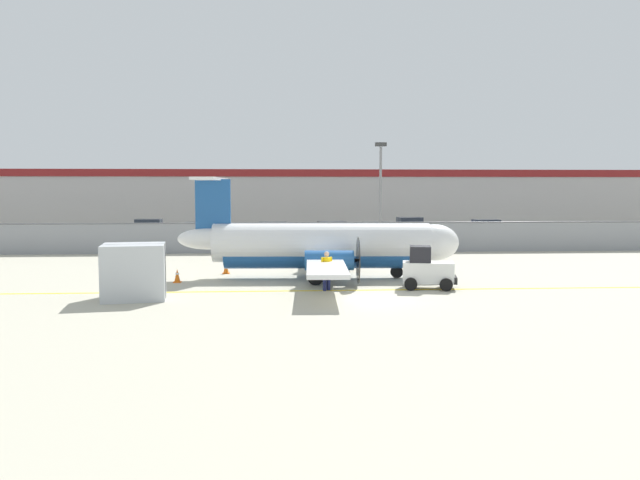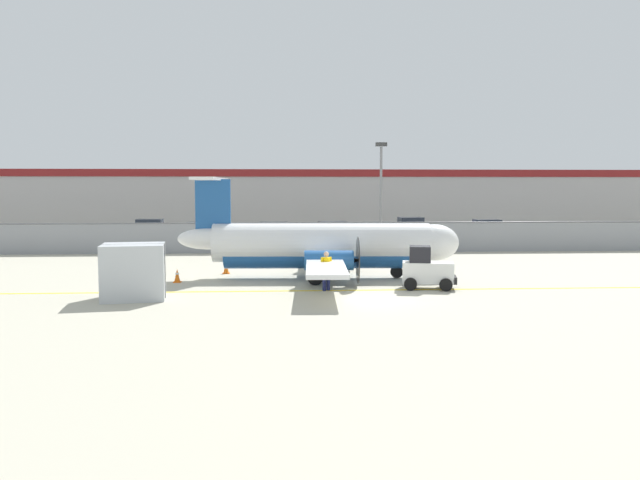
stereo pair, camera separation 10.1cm
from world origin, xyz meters
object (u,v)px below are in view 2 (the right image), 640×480
(apron_light_pole, at_px, (381,190))
(baggage_tug, at_px, (427,269))
(ground_crew_worker, at_px, (326,269))
(traffic_cone_near_right, at_px, (177,276))
(parked_car_1, at_px, (200,232))
(parked_car_3, at_px, (334,231))
(parked_car_2, at_px, (272,232))
(parked_car_0, at_px, (149,228))
(parked_car_5, at_px, (409,226))
(commuter_airplane, at_px, (326,246))
(parked_car_6, at_px, (486,229))
(cargo_container, at_px, (134,272))
(traffic_cone_near_left, at_px, (226,268))
(parked_car_4, at_px, (379,232))

(apron_light_pole, bearing_deg, baggage_tug, -89.54)
(ground_crew_worker, xyz_separation_m, traffic_cone_near_right, (-6.82, 2.80, -0.64))
(baggage_tug, height_order, apron_light_pole, apron_light_pole)
(apron_light_pole, bearing_deg, parked_car_1, 137.97)
(ground_crew_worker, relative_size, parked_car_3, 0.39)
(traffic_cone_near_right, bearing_deg, parked_car_2, 78.95)
(traffic_cone_near_right, relative_size, parked_car_3, 0.15)
(traffic_cone_near_right, height_order, parked_car_1, parked_car_1)
(ground_crew_worker, height_order, traffic_cone_near_right, ground_crew_worker)
(parked_car_0, relative_size, parked_car_5, 0.96)
(parked_car_2, xyz_separation_m, apron_light_pole, (7.02, -11.47, 3.41))
(parked_car_1, bearing_deg, ground_crew_worker, 112.51)
(commuter_airplane, distance_m, parked_car_0, 29.40)
(parked_car_3, bearing_deg, parked_car_5, 35.78)
(apron_light_pole, bearing_deg, parked_car_6, 51.21)
(parked_car_2, xyz_separation_m, parked_car_5, (12.81, 7.65, 0.00))
(ground_crew_worker, relative_size, parked_car_5, 0.39)
(commuter_airplane, xyz_separation_m, traffic_cone_near_right, (-7.08, -0.96, -1.29))
(cargo_container, bearing_deg, parked_car_1, 83.36)
(ground_crew_worker, relative_size, parked_car_0, 0.40)
(traffic_cone_near_right, xyz_separation_m, parked_car_6, (22.71, 24.06, 0.58))
(parked_car_0, xyz_separation_m, apron_light_pole, (18.09, -17.12, 3.41))
(baggage_tug, xyz_separation_m, ground_crew_worker, (-4.43, -0.25, 0.10))
(traffic_cone_near_left, bearing_deg, parked_car_1, 101.49)
(parked_car_0, bearing_deg, baggage_tug, 121.84)
(baggage_tug, bearing_deg, cargo_container, -160.31)
(commuter_airplane, relative_size, parked_car_3, 3.68)
(parked_car_0, relative_size, apron_light_pole, 0.58)
(baggage_tug, relative_size, parked_car_6, 0.59)
(parked_car_1, xyz_separation_m, parked_car_3, (10.91, 0.52, 0.00))
(ground_crew_worker, distance_m, apron_light_pole, 13.63)
(traffic_cone_near_left, relative_size, traffic_cone_near_right, 1.00)
(ground_crew_worker, relative_size, parked_car_6, 0.40)
(traffic_cone_near_right, distance_m, parked_car_0, 27.68)
(parked_car_0, distance_m, parked_car_6, 29.77)
(parked_car_6, bearing_deg, parked_car_3, 11.04)
(parked_car_3, bearing_deg, ground_crew_worker, -101.88)
(commuter_airplane, xyz_separation_m, parked_car_5, (9.87, 27.84, -0.71))
(ground_crew_worker, xyz_separation_m, apron_light_pole, (4.33, 12.48, 3.35))
(parked_car_5, bearing_deg, parked_car_0, -2.04)
(parked_car_4, height_order, apron_light_pole, apron_light_pole)
(parked_car_3, distance_m, apron_light_pole, 12.73)
(traffic_cone_near_left, xyz_separation_m, parked_car_0, (-8.96, 23.88, 0.58))
(traffic_cone_near_left, bearing_deg, commuter_airplane, -21.15)
(cargo_container, bearing_deg, parked_car_0, 92.55)
(baggage_tug, xyz_separation_m, parked_car_0, (-18.19, 29.34, 0.04))
(commuter_airplane, height_order, parked_car_2, commuter_airplane)
(traffic_cone_near_left, height_order, parked_car_1, parked_car_1)
(parked_car_4, height_order, parked_car_5, same)
(traffic_cone_near_right, relative_size, parked_car_2, 0.15)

